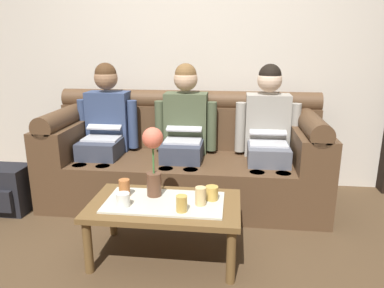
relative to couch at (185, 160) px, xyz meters
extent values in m
plane|color=#4C3823|center=(0.00, -1.17, -0.37)|extent=(14.00, 14.00, 0.00)
cube|color=beige|center=(0.00, 0.53, 1.08)|extent=(6.00, 0.12, 2.90)
cube|color=#513823|center=(0.00, -0.07, -0.16)|extent=(2.41, 0.88, 0.42)
cube|color=#513823|center=(0.00, 0.26, 0.25)|extent=(2.41, 0.22, 0.40)
cylinder|color=#513823|center=(0.00, 0.26, 0.51)|extent=(2.41, 0.18, 0.18)
cube|color=#513823|center=(-1.07, -0.07, 0.19)|extent=(0.28, 0.88, 0.28)
cylinder|color=#513823|center=(-1.07, -0.07, 0.38)|extent=(0.18, 0.88, 0.18)
cube|color=#513823|center=(1.07, -0.07, 0.19)|extent=(0.28, 0.88, 0.28)
cylinder|color=#513823|center=(1.07, -0.07, 0.38)|extent=(0.18, 0.88, 0.18)
cube|color=#383D4C|center=(-0.72, -0.13, 0.13)|extent=(0.34, 0.40, 0.15)
cylinder|color=#383D4C|center=(-0.82, -0.39, -0.16)|extent=(0.12, 0.12, 0.42)
cylinder|color=#383D4C|center=(-0.62, -0.39, -0.16)|extent=(0.12, 0.12, 0.42)
cube|color=navy|center=(-0.72, 0.11, 0.32)|extent=(0.38, 0.22, 0.54)
cylinder|color=navy|center=(-0.96, 0.07, 0.30)|extent=(0.09, 0.09, 0.44)
cylinder|color=navy|center=(-0.49, 0.07, 0.30)|extent=(0.09, 0.09, 0.44)
sphere|color=#936B4C|center=(-0.72, 0.09, 0.72)|extent=(0.21, 0.21, 0.21)
sphere|color=#472D19|center=(-0.72, 0.09, 0.76)|extent=(0.19, 0.19, 0.19)
cube|color=silver|center=(-0.72, -0.11, 0.21)|extent=(0.31, 0.22, 0.02)
cube|color=silver|center=(-0.72, 0.04, 0.32)|extent=(0.31, 0.20, 0.09)
cube|color=black|center=(-0.72, 0.03, 0.31)|extent=(0.27, 0.18, 0.07)
cube|color=#383D4C|center=(0.00, -0.13, 0.13)|extent=(0.34, 0.40, 0.15)
cylinder|color=#383D4C|center=(-0.10, -0.39, -0.16)|extent=(0.12, 0.12, 0.42)
cylinder|color=#383D4C|center=(0.10, -0.39, -0.16)|extent=(0.12, 0.12, 0.42)
cube|color=#475138|center=(0.00, 0.11, 0.32)|extent=(0.38, 0.22, 0.54)
cylinder|color=#475138|center=(-0.23, 0.07, 0.30)|extent=(0.09, 0.09, 0.44)
cylinder|color=#475138|center=(0.23, 0.07, 0.30)|extent=(0.09, 0.09, 0.44)
sphere|color=tan|center=(0.00, 0.09, 0.72)|extent=(0.21, 0.21, 0.21)
sphere|color=brown|center=(0.00, 0.09, 0.76)|extent=(0.19, 0.19, 0.19)
cube|color=silver|center=(0.00, -0.11, 0.21)|extent=(0.31, 0.22, 0.02)
cube|color=silver|center=(0.00, 0.03, 0.32)|extent=(0.31, 0.20, 0.08)
cube|color=black|center=(0.00, 0.02, 0.31)|extent=(0.27, 0.18, 0.06)
cube|color=#595B66|center=(0.72, -0.13, 0.13)|extent=(0.34, 0.40, 0.15)
cylinder|color=#595B66|center=(0.62, -0.39, -0.16)|extent=(0.12, 0.12, 0.42)
cylinder|color=#595B66|center=(0.82, -0.39, -0.16)|extent=(0.12, 0.12, 0.42)
cube|color=gray|center=(0.72, 0.11, 0.32)|extent=(0.38, 0.22, 0.54)
cylinder|color=gray|center=(0.49, 0.07, 0.30)|extent=(0.09, 0.09, 0.44)
cylinder|color=gray|center=(0.96, 0.07, 0.30)|extent=(0.09, 0.09, 0.44)
sphere|color=beige|center=(0.72, 0.09, 0.72)|extent=(0.21, 0.21, 0.21)
sphere|color=black|center=(0.72, 0.09, 0.76)|extent=(0.19, 0.19, 0.19)
cube|color=silver|center=(0.72, -0.11, 0.21)|extent=(0.31, 0.22, 0.02)
cube|color=silver|center=(0.72, 0.04, 0.31)|extent=(0.31, 0.20, 0.10)
cube|color=black|center=(0.72, 0.03, 0.31)|extent=(0.27, 0.17, 0.08)
cube|color=brown|center=(0.00, -0.96, 0.00)|extent=(0.98, 0.57, 0.04)
cube|color=beige|center=(0.00, -0.96, 0.03)|extent=(0.77, 0.40, 0.01)
cylinder|color=brown|center=(-0.44, -1.20, -0.19)|extent=(0.06, 0.06, 0.35)
cylinder|color=brown|center=(0.44, -1.20, -0.19)|extent=(0.06, 0.06, 0.35)
cylinder|color=brown|center=(-0.44, -0.73, -0.19)|extent=(0.06, 0.06, 0.35)
cylinder|color=brown|center=(0.44, -0.73, -0.19)|extent=(0.06, 0.06, 0.35)
cylinder|color=brown|center=(-0.09, -0.88, 0.11)|extent=(0.10, 0.10, 0.16)
cylinder|color=#3D7538|center=(-0.09, -0.88, 0.29)|extent=(0.01, 0.01, 0.19)
sphere|color=#E0664C|center=(-0.09, -0.88, 0.43)|extent=(0.14, 0.14, 0.14)
cylinder|color=gold|center=(0.13, -1.09, 0.08)|extent=(0.07, 0.07, 0.10)
cylinder|color=#B26633|center=(-0.28, -0.91, 0.09)|extent=(0.07, 0.07, 0.12)
cylinder|color=white|center=(-0.24, -1.06, 0.07)|extent=(0.08, 0.08, 0.09)
cylinder|color=gold|center=(0.30, -0.90, 0.08)|extent=(0.08, 0.08, 0.09)
cylinder|color=#DBB77A|center=(0.24, -0.99, 0.09)|extent=(0.07, 0.07, 0.12)
cube|color=black|center=(-1.43, -0.45, -0.17)|extent=(0.31, 0.27, 0.40)
camera|label=1|loc=(0.43, -3.10, 1.03)|focal=34.08mm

